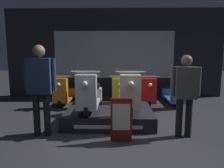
% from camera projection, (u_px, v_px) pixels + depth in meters
% --- Properties ---
extents(ground_plane, '(30.00, 30.00, 0.00)m').
position_uv_depth(ground_plane, '(111.00, 138.00, 4.23)').
color(ground_plane, '#2D2D33').
extents(shop_wall_back, '(7.91, 0.09, 3.20)m').
position_uv_depth(shop_wall_back, '(114.00, 53.00, 8.00)').
color(shop_wall_back, '#23282D').
rests_on(shop_wall_back, ground_plane).
extents(display_platform, '(2.00, 1.58, 0.32)m').
position_uv_depth(display_platform, '(109.00, 115.00, 5.21)').
color(display_platform, black).
rests_on(display_platform, ground_plane).
extents(scooter_display_left, '(0.59, 1.73, 0.96)m').
position_uv_depth(scooter_display_left, '(90.00, 95.00, 5.04)').
color(scooter_display_left, black).
rests_on(scooter_display_left, display_platform).
extents(scooter_display_right, '(0.59, 1.73, 0.96)m').
position_uv_depth(scooter_display_right, '(129.00, 95.00, 5.02)').
color(scooter_display_right, black).
rests_on(scooter_display_right, display_platform).
extents(scooter_backrow_0, '(0.59, 1.73, 0.96)m').
position_uv_depth(scooter_backrow_0, '(65.00, 92.00, 7.04)').
color(scooter_backrow_0, black).
rests_on(scooter_backrow_0, ground_plane).
extents(scooter_backrow_1, '(0.59, 1.73, 0.96)m').
position_uv_depth(scooter_backrow_1, '(92.00, 93.00, 7.02)').
color(scooter_backrow_1, black).
rests_on(scooter_backrow_1, ground_plane).
extents(scooter_backrow_2, '(0.59, 1.73, 0.96)m').
position_uv_depth(scooter_backrow_2, '(119.00, 93.00, 7.00)').
color(scooter_backrow_2, black).
rests_on(scooter_backrow_2, ground_plane).
extents(scooter_backrow_3, '(0.59, 1.73, 0.96)m').
position_uv_depth(scooter_backrow_3, '(146.00, 93.00, 6.98)').
color(scooter_backrow_3, black).
rests_on(scooter_backrow_3, ground_plane).
extents(scooter_backrow_4, '(0.59, 1.73, 0.96)m').
position_uv_depth(scooter_backrow_4, '(174.00, 93.00, 6.96)').
color(scooter_backrow_4, black).
rests_on(scooter_backrow_4, ground_plane).
extents(person_left_browsing, '(0.62, 0.26, 1.79)m').
position_uv_depth(person_left_browsing, '(40.00, 82.00, 4.22)').
color(person_left_browsing, black).
rests_on(person_left_browsing, ground_plane).
extents(person_right_browsing, '(0.57, 0.23, 1.60)m').
position_uv_depth(person_right_browsing, '(185.00, 90.00, 4.18)').
color(person_right_browsing, black).
rests_on(person_right_browsing, ground_plane).
extents(price_sign_board, '(0.40, 0.04, 0.83)m').
position_uv_depth(price_sign_board, '(121.00, 120.00, 4.02)').
color(price_sign_board, maroon).
rests_on(price_sign_board, ground_plane).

